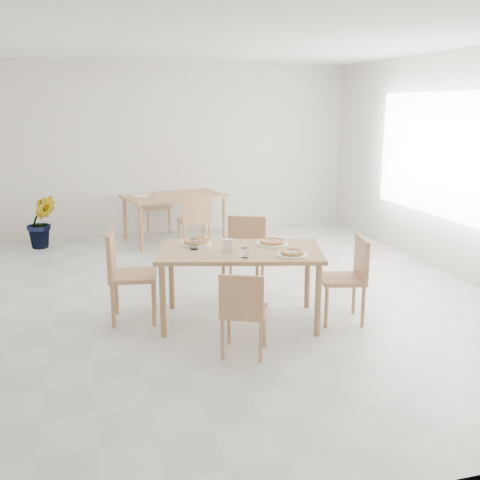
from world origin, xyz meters
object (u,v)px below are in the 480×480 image
object	(u,v)px
tumbler_a	(194,244)
chair_west	(124,269)
plate_pepperoni	(197,244)
chair_south	(243,308)
chair_east	(350,273)
chair_back_n	(153,202)
main_table	(240,257)
pizza_mushroom	(292,253)
potted_plant	(42,222)
plate_mushroom	(292,255)
plate_margherita	(272,244)
tumbler_b	(245,253)
second_table	(174,200)
pizza_pepperoni	(197,241)
chair_back_s	(195,218)
napkin_holder	(228,246)
chair_north	(245,250)
pizza_margherita	(272,242)
plate_empty	(140,196)

from	to	relation	value
tumbler_a	chair_west	bearing A→B (deg)	162.44
plate_pepperoni	chair_south	bearing A→B (deg)	-80.85
chair_east	chair_back_n	xyz separation A→B (m)	(-1.41, 4.63, 0.01)
main_table	chair_back_n	bearing A→B (deg)	109.10
pizza_mushroom	chair_back_n	world-z (taller)	chair_back_n
chair_back_n	potted_plant	distance (m)	1.90
main_table	plate_mushroom	distance (m)	0.55
tumbler_a	chair_back_n	world-z (taller)	chair_back_n
plate_margherita	main_table	bearing A→B (deg)	-164.98
tumbler_b	second_table	world-z (taller)	tumbler_b
pizza_pepperoni	chair_back_s	world-z (taller)	chair_back_s
chair_east	plate_pepperoni	distance (m)	1.57
napkin_holder	plate_mushroom	bearing A→B (deg)	-14.97
chair_east	potted_plant	distance (m)	5.07
pizza_pepperoni	chair_east	bearing A→B (deg)	-21.60
chair_north	napkin_holder	bearing A→B (deg)	-89.42
chair_back_s	potted_plant	distance (m)	2.37
pizza_mushroom	chair_north	bearing A→B (deg)	96.50
chair_east	tumbler_a	size ratio (longest dim) A/B	8.02
pizza_margherita	potted_plant	distance (m)	4.38
chair_west	second_table	world-z (taller)	chair_west
pizza_mushroom	tumbler_a	size ratio (longest dim) A/B	2.23
pizza_margherita	second_table	size ratio (longest dim) A/B	0.17
plate_mushroom	plate_empty	size ratio (longest dim) A/B	1.00
plate_mushroom	chair_east	bearing A→B (deg)	8.54
chair_back_s	chair_back_n	world-z (taller)	chair_back_s
chair_north	chair_back_s	distance (m)	2.05
napkin_holder	pizza_margherita	bearing A→B (deg)	30.88
chair_west	tumbler_a	bearing A→B (deg)	-99.58
chair_south	tumbler_b	bearing A→B (deg)	-83.96
plate_empty	pizza_mushroom	bearing A→B (deg)	-75.24
pizza_margherita	tumbler_a	bearing A→B (deg)	178.43
plate_pepperoni	potted_plant	distance (m)	3.82
pizza_mushroom	chair_back_n	size ratio (longest dim) A/B	0.27
chair_back_s	plate_empty	world-z (taller)	chair_back_s
chair_east	plate_margherita	distance (m)	0.83
plate_margherita	plate_mushroom	xyz separation A→B (m)	(0.04, -0.46, 0.00)
tumbler_b	second_table	distance (m)	3.87
plate_mushroom	chair_back_n	bearing A→B (deg)	98.98
chair_back_s	chair_back_n	size ratio (longest dim) A/B	1.01
chair_south	chair_east	distance (m)	1.37
chair_back_s	chair_east	bearing A→B (deg)	104.11
main_table	plate_margherita	size ratio (longest dim) A/B	5.45
plate_mushroom	tumbler_b	world-z (taller)	tumbler_b
tumbler_a	chair_back_n	xyz separation A→B (m)	(0.10, 4.25, -0.29)
chair_back_s	plate_empty	distance (m)	1.07
chair_north	plate_mushroom	bearing A→B (deg)	-56.68
chair_south	pizza_mushroom	distance (m)	0.82
plate_pepperoni	plate_empty	xyz separation A→B (m)	(-0.25, 3.27, 0.00)
chair_south	potted_plant	xyz separation A→B (m)	(-1.92, 4.49, -0.04)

